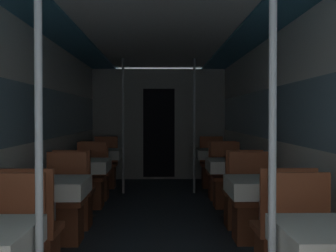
{
  "coord_description": "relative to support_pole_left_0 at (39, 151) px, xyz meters",
  "views": [
    {
      "loc": [
        0.02,
        -1.58,
        1.3
      ],
      "look_at": [
        0.09,
        2.57,
        1.21
      ],
      "focal_mm": 50.0,
      "sensor_mm": 36.0,
      "label": 1
    }
  ],
  "objects": [
    {
      "name": "dining_table_right_3",
      "position": [
        1.56,
        5.42,
        -0.5
      ],
      "size": [
        0.66,
        0.66,
        0.73
      ],
      "color": "#4C4C51",
      "rests_on": "ground_plane"
    },
    {
      "name": "wall_right",
      "position": [
        1.97,
        2.91,
        0.03
      ],
      "size": [
        0.05,
        10.22,
        2.25
      ],
      "color": "silver",
      "rests_on": "ground_plane"
    },
    {
      "name": "support_pole_left_3",
      "position": [
        0.0,
        5.42,
        0.0
      ],
      "size": [
        0.04,
        0.04,
        2.25
      ],
      "color": "silver",
      "rests_on": "ground_plane"
    },
    {
      "name": "chair_right_near_3",
      "position": [
        1.56,
        4.82,
        -0.84
      ],
      "size": [
        0.42,
        0.42,
        0.92
      ],
      "color": "brown",
      "rests_on": "ground_plane"
    },
    {
      "name": "dining_table_right_2",
      "position": [
        1.56,
        3.62,
        -0.5
      ],
      "size": [
        0.66,
        0.66,
        0.73
      ],
      "color": "#4C4C51",
      "rests_on": "ground_plane"
    },
    {
      "name": "chair_right_near_1",
      "position": [
        1.56,
        1.2,
        -0.84
      ],
      "size": [
        0.42,
        0.42,
        0.92
      ],
      "color": "brown",
      "rests_on": "ground_plane"
    },
    {
      "name": "support_pole_right_0",
      "position": [
        1.19,
        0.0,
        0.0
      ],
      "size": [
        0.04,
        0.04,
        2.25
      ],
      "color": "silver",
      "rests_on": "ground_plane"
    },
    {
      "name": "chair_right_far_2",
      "position": [
        1.56,
        4.22,
        -0.84
      ],
      "size": [
        0.42,
        0.42,
        0.92
      ],
      "rotation": [
        0.0,
        0.0,
        3.14
      ],
      "color": "brown",
      "rests_on": "ground_plane"
    },
    {
      "name": "chair_right_near_2",
      "position": [
        1.56,
        3.01,
        -0.84
      ],
      "size": [
        0.42,
        0.42,
        0.92
      ],
      "color": "brown",
      "rests_on": "ground_plane"
    },
    {
      "name": "chair_left_near_1",
      "position": [
        -0.37,
        1.2,
        -0.84
      ],
      "size": [
        0.42,
        0.42,
        0.92
      ],
      "color": "brown",
      "rests_on": "ground_plane"
    },
    {
      "name": "chair_right_far_1",
      "position": [
        1.56,
        2.42,
        -0.84
      ],
      "size": [
        0.42,
        0.42,
        0.92
      ],
      "rotation": [
        0.0,
        0.0,
        3.14
      ],
      "color": "brown",
      "rests_on": "ground_plane"
    },
    {
      "name": "chair_right_far_3",
      "position": [
        1.56,
        6.03,
        -0.84
      ],
      "size": [
        0.42,
        0.42,
        0.92
      ],
      "rotation": [
        0.0,
        0.0,
        3.14
      ],
      "color": "brown",
      "rests_on": "ground_plane"
    },
    {
      "name": "chair_left_near_3",
      "position": [
        -0.37,
        4.82,
        -0.84
      ],
      "size": [
        0.42,
        0.42,
        0.92
      ],
      "color": "brown",
      "rests_on": "ground_plane"
    },
    {
      "name": "ceiling_panel",
      "position": [
        0.59,
        2.91,
        1.17
      ],
      "size": [
        2.76,
        10.22,
        0.07
      ],
      "color": "white",
      "rests_on": "wall_left"
    },
    {
      "name": "bulkhead_far",
      "position": [
        0.59,
        7.19,
        -0.0
      ],
      "size": [
        2.7,
        0.09,
        2.25
      ],
      "color": "#A8A8A3",
      "rests_on": "ground_plane"
    },
    {
      "name": "chair_left_near_2",
      "position": [
        -0.37,
        3.01,
        -0.84
      ],
      "size": [
        0.42,
        0.42,
        0.92
      ],
      "color": "brown",
      "rests_on": "ground_plane"
    },
    {
      "name": "dining_table_left_1",
      "position": [
        -0.37,
        1.81,
        -0.5
      ],
      "size": [
        0.66,
        0.66,
        0.73
      ],
      "color": "#4C4C51",
      "rests_on": "ground_plane"
    },
    {
      "name": "dining_table_left_3",
      "position": [
        -0.37,
        5.42,
        -0.5
      ],
      "size": [
        0.66,
        0.66,
        0.73
      ],
      "color": "#4C4C51",
      "rests_on": "ground_plane"
    },
    {
      "name": "dining_table_right_1",
      "position": [
        1.56,
        1.81,
        -0.5
      ],
      "size": [
        0.66,
        0.66,
        0.73
      ],
      "color": "#4C4C51",
      "rests_on": "ground_plane"
    },
    {
      "name": "dining_table_left_2",
      "position": [
        -0.37,
        3.62,
        -0.5
      ],
      "size": [
        0.66,
        0.66,
        0.73
      ],
      "color": "#4C4C51",
      "rests_on": "ground_plane"
    },
    {
      "name": "chair_left_far_2",
      "position": [
        -0.37,
        4.22,
        -0.84
      ],
      "size": [
        0.42,
        0.42,
        0.92
      ],
      "rotation": [
        0.0,
        0.0,
        3.14
      ],
      "color": "brown",
      "rests_on": "ground_plane"
    },
    {
      "name": "wall_left",
      "position": [
        -0.78,
        2.91,
        0.03
      ],
      "size": [
        0.05,
        10.22,
        2.25
      ],
      "color": "silver",
      "rests_on": "ground_plane"
    },
    {
      "name": "support_pole_right_3",
      "position": [
        1.19,
        5.42,
        0.0
      ],
      "size": [
        0.04,
        0.04,
        2.25
      ],
      "color": "silver",
      "rests_on": "ground_plane"
    },
    {
      "name": "chair_left_far_3",
      "position": [
        -0.37,
        6.03,
        -0.84
      ],
      "size": [
        0.42,
        0.42,
        0.92
      ],
      "rotation": [
        0.0,
        0.0,
        3.14
      ],
      "color": "brown",
      "rests_on": "ground_plane"
    },
    {
      "name": "support_pole_left_0",
      "position": [
        0.0,
        0.0,
        0.0
      ],
      "size": [
        0.04,
        0.04,
        2.25
      ],
      "color": "silver",
      "rests_on": "ground_plane"
    },
    {
      "name": "chair_left_far_1",
      "position": [
        -0.37,
        2.42,
        -0.84
      ],
      "size": [
        0.42,
        0.42,
        0.92
      ],
      "rotation": [
        0.0,
        0.0,
        3.14
      ],
      "color": "brown",
      "rests_on": "ground_plane"
    }
  ]
}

